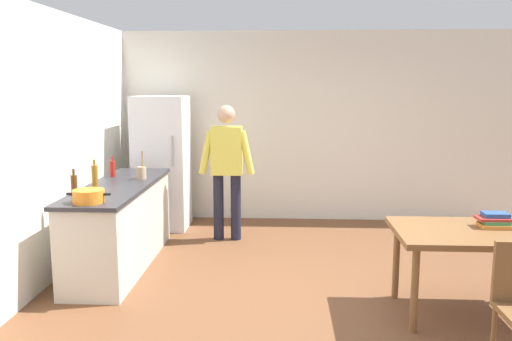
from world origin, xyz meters
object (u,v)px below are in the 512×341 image
cooking_pot (89,196)px  bottle_beer_brown (74,185)px  bottle_sauce_red (113,169)px  book_stack (495,221)px  person (227,163)px  bottle_oil_amber (95,175)px  dining_table (479,239)px  refrigerator (162,163)px  utensil_jar (141,172)px

cooking_pot → bottle_beer_brown: size_ratio=1.54×
bottle_sauce_red → book_stack: bottle_sauce_red is taller
person → bottle_beer_brown: size_ratio=6.54×
book_stack → cooking_pot: bearing=178.3°
bottle_oil_amber → dining_table: bearing=-15.3°
bottle_sauce_red → refrigerator: bearing=74.8°
bottle_oil_amber → book_stack: size_ratio=0.97×
bottle_oil_amber → bottle_sauce_red: bearing=89.4°
refrigerator → cooking_pot: (-0.09, -2.50, 0.06)m
cooking_pot → utensil_jar: utensil_jar is taller
bottle_beer_brown → book_stack: 3.83m
utensil_jar → dining_table: bearing=-23.7°
person → bottle_oil_amber: size_ratio=6.07×
book_stack → bottle_sauce_red: bearing=158.8°
refrigerator → utensil_jar: 1.28m
utensil_jar → book_stack: (3.40, -1.32, -0.17)m
bottle_beer_brown → person: bearing=51.9°
utensil_jar → bottle_beer_brown: size_ratio=1.23×
refrigerator → cooking_pot: size_ratio=4.50×
person → utensil_jar: size_ratio=5.31×
refrigerator → bottle_sauce_red: (-0.31, -1.14, 0.10)m
book_stack → person: bearing=140.8°
bottle_beer_brown → book_stack: bearing=-6.0°
bottle_sauce_red → person: bearing=25.0°
person → book_stack: person is taller
person → dining_table: person is taller
bottle_oil_amber → refrigerator: bearing=79.5°
refrigerator → dining_table: refrigerator is taller
bottle_sauce_red → bottle_oil_amber: bottle_oil_amber is taller
bottle_sauce_red → book_stack: (3.77, -1.46, -0.19)m
refrigerator → dining_table: (3.30, -2.70, -0.23)m
bottle_beer_brown → bottle_oil_amber: 0.49m
bottle_oil_amber → cooking_pot: bearing=-74.3°
bottle_sauce_red → bottle_oil_amber: (-0.01, -0.57, 0.02)m
cooking_pot → book_stack: (3.55, -0.10, -0.15)m
dining_table → cooking_pot: 3.41m
bottle_sauce_red → bottle_oil_amber: 0.57m
refrigerator → bottle_beer_brown: refrigerator is taller
cooking_pot → bottle_oil_amber: bearing=105.7°
person → refrigerator: bearing=149.8°
bottle_beer_brown → refrigerator: bearing=81.2°
refrigerator → bottle_beer_brown: bearing=-98.8°
cooking_pot → bottle_oil_amber: size_ratio=1.43×
bottle_sauce_red → book_stack: bearing=-21.2°
person → cooking_pot: person is taller
dining_table → bottle_oil_amber: 3.76m
refrigerator → bottle_sauce_red: 1.18m
person → bottle_sauce_red: person is taller
cooking_pot → book_stack: bearing=-1.7°
book_stack → dining_table: bearing=-147.9°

